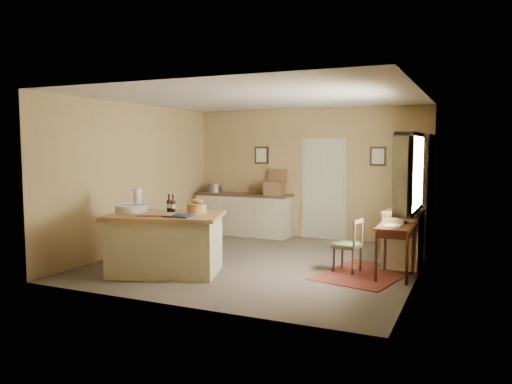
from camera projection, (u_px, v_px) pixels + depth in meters
ground at (260, 262)px, 8.29m from camera, size 5.00×5.00×0.00m
wall_back at (308, 173)px, 10.44m from camera, size 5.00×0.10×2.70m
wall_front at (175, 195)px, 5.89m from camera, size 5.00×0.10×2.70m
wall_left at (136, 177)px, 9.18m from camera, size 0.10×5.00×2.70m
wall_right at (420, 186)px, 7.15m from camera, size 0.10×5.00×2.70m
ceiling at (260, 98)px, 8.04m from camera, size 5.00×5.00×0.00m
door at (323, 188)px, 10.30m from camera, size 0.97×0.06×2.11m
framed_prints at (317, 156)px, 10.30m from camera, size 2.82×0.02×0.38m
window at (413, 173)px, 6.98m from camera, size 0.25×1.99×1.12m
work_island at (165, 242)px, 7.52m from camera, size 1.93×1.55×1.20m
sideboard at (244, 213)px, 10.79m from camera, size 2.10×0.60×1.18m
rug at (364, 274)px, 7.51m from camera, size 1.41×1.80×0.01m
writing_desk at (396, 233)px, 7.27m from camera, size 0.50×0.82×0.82m
desk_chair at (347, 246)px, 7.61m from camera, size 0.44×0.44×0.80m
right_cabinet at (404, 237)px, 8.06m from camera, size 0.57×1.03×0.99m
shelving_unit at (423, 193)px, 9.05m from camera, size 0.36×0.96×2.13m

